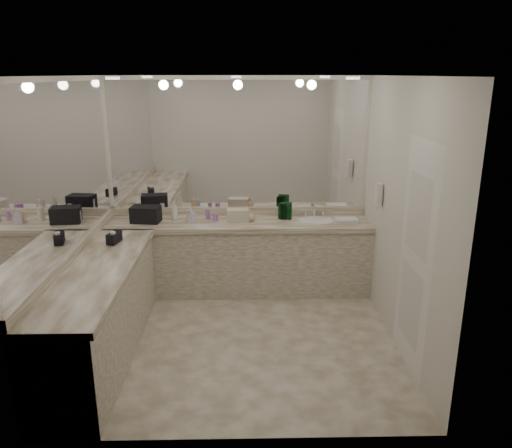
{
  "coord_description": "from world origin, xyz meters",
  "views": [
    {
      "loc": [
        0.09,
        -4.61,
        2.62
      ],
      "look_at": [
        0.2,
        0.4,
        1.11
      ],
      "focal_mm": 35.0,
      "sensor_mm": 36.0,
      "label": 1
    }
  ],
  "objects_px": {
    "wall_phone": "(379,194)",
    "soap_bottle_c": "(250,215)",
    "cream_cosmetic_case": "(238,215)",
    "black_toiletry_bag": "(146,214)",
    "sink": "(316,221)",
    "soap_bottle_b": "(191,215)",
    "soap_bottle_a": "(174,211)",
    "hand_towel": "(346,220)"
  },
  "relations": [
    {
      "from": "soap_bottle_c",
      "to": "hand_towel",
      "type": "bearing_deg",
      "value": -2.58
    },
    {
      "from": "sink",
      "to": "soap_bottle_a",
      "type": "bearing_deg",
      "value": 177.78
    },
    {
      "from": "black_toiletry_bag",
      "to": "soap_bottle_a",
      "type": "xyz_separation_m",
      "value": [
        0.33,
        0.08,
        0.02
      ]
    },
    {
      "from": "soap_bottle_a",
      "to": "hand_towel",
      "type": "bearing_deg",
      "value": -3.31
    },
    {
      "from": "sink",
      "to": "soap_bottle_b",
      "type": "bearing_deg",
      "value": -178.33
    },
    {
      "from": "soap_bottle_a",
      "to": "soap_bottle_b",
      "type": "relative_size",
      "value": 1.32
    },
    {
      "from": "hand_towel",
      "to": "soap_bottle_b",
      "type": "height_order",
      "value": "soap_bottle_b"
    },
    {
      "from": "sink",
      "to": "soap_bottle_a",
      "type": "xyz_separation_m",
      "value": [
        -1.73,
        0.07,
        0.12
      ]
    },
    {
      "from": "hand_towel",
      "to": "soap_bottle_a",
      "type": "bearing_deg",
      "value": 176.69
    },
    {
      "from": "black_toiletry_bag",
      "to": "soap_bottle_c",
      "type": "relative_size",
      "value": 2.24
    },
    {
      "from": "sink",
      "to": "wall_phone",
      "type": "height_order",
      "value": "wall_phone"
    },
    {
      "from": "black_toiletry_bag",
      "to": "soap_bottle_a",
      "type": "height_order",
      "value": "soap_bottle_a"
    },
    {
      "from": "wall_phone",
      "to": "soap_bottle_a",
      "type": "bearing_deg",
      "value": 166.35
    },
    {
      "from": "wall_phone",
      "to": "soap_bottle_a",
      "type": "relative_size",
      "value": 1.0
    },
    {
      "from": "soap_bottle_b",
      "to": "cream_cosmetic_case",
      "type": "bearing_deg",
      "value": 5.4
    },
    {
      "from": "wall_phone",
      "to": "soap_bottle_c",
      "type": "bearing_deg",
      "value": 160.57
    },
    {
      "from": "soap_bottle_a",
      "to": "soap_bottle_c",
      "type": "relative_size",
      "value": 1.59
    },
    {
      "from": "black_toiletry_bag",
      "to": "soap_bottle_b",
      "type": "height_order",
      "value": "black_toiletry_bag"
    },
    {
      "from": "cream_cosmetic_case",
      "to": "soap_bottle_a",
      "type": "relative_size",
      "value": 1.08
    },
    {
      "from": "black_toiletry_bag",
      "to": "soap_bottle_b",
      "type": "xyz_separation_m",
      "value": [
        0.55,
        -0.03,
        -0.01
      ]
    },
    {
      "from": "wall_phone",
      "to": "cream_cosmetic_case",
      "type": "distance_m",
      "value": 1.68
    },
    {
      "from": "wall_phone",
      "to": "sink",
      "type": "bearing_deg",
      "value": 140.43
    },
    {
      "from": "wall_phone",
      "to": "black_toiletry_bag",
      "type": "relative_size",
      "value": 0.71
    },
    {
      "from": "sink",
      "to": "soap_bottle_a",
      "type": "relative_size",
      "value": 1.84
    },
    {
      "from": "wall_phone",
      "to": "soap_bottle_c",
      "type": "xyz_separation_m",
      "value": [
        -1.41,
        0.5,
        -0.37
      ]
    },
    {
      "from": "soap_bottle_c",
      "to": "soap_bottle_a",
      "type": "bearing_deg",
      "value": 175.77
    },
    {
      "from": "sink",
      "to": "soap_bottle_c",
      "type": "height_order",
      "value": "soap_bottle_c"
    },
    {
      "from": "hand_towel",
      "to": "black_toiletry_bag",
      "type": "bearing_deg",
      "value": 179.12
    },
    {
      "from": "wall_phone",
      "to": "hand_towel",
      "type": "bearing_deg",
      "value": 118.9
    },
    {
      "from": "cream_cosmetic_case",
      "to": "soap_bottle_b",
      "type": "bearing_deg",
      "value": -178.79
    },
    {
      "from": "cream_cosmetic_case",
      "to": "black_toiletry_bag",
      "type": "bearing_deg",
      "value": 177.1
    },
    {
      "from": "sink",
      "to": "black_toiletry_bag",
      "type": "relative_size",
      "value": 1.3
    },
    {
      "from": "soap_bottle_c",
      "to": "cream_cosmetic_case",
      "type": "bearing_deg",
      "value": 176.33
    },
    {
      "from": "hand_towel",
      "to": "soap_bottle_a",
      "type": "height_order",
      "value": "soap_bottle_a"
    },
    {
      "from": "sink",
      "to": "soap_bottle_a",
      "type": "height_order",
      "value": "soap_bottle_a"
    },
    {
      "from": "soap_bottle_a",
      "to": "soap_bottle_b",
      "type": "distance_m",
      "value": 0.25
    },
    {
      "from": "sink",
      "to": "cream_cosmetic_case",
      "type": "bearing_deg",
      "value": 179.49
    },
    {
      "from": "sink",
      "to": "cream_cosmetic_case",
      "type": "xyz_separation_m",
      "value": [
        -0.96,
        0.01,
        0.08
      ]
    },
    {
      "from": "soap_bottle_a",
      "to": "soap_bottle_c",
      "type": "bearing_deg",
      "value": -4.23
    },
    {
      "from": "hand_towel",
      "to": "wall_phone",
      "type": "bearing_deg",
      "value": -61.1
    },
    {
      "from": "wall_phone",
      "to": "soap_bottle_b",
      "type": "relative_size",
      "value": 1.32
    },
    {
      "from": "wall_phone",
      "to": "black_toiletry_bag",
      "type": "xyz_separation_m",
      "value": [
        -2.67,
        0.48,
        -0.35
      ]
    }
  ]
}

